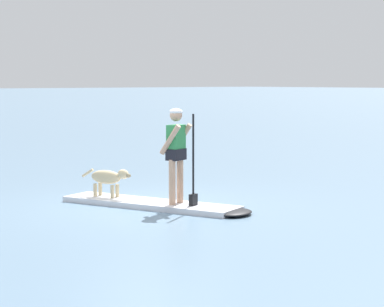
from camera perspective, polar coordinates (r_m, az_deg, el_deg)
The scene contains 4 objects.
ground_plane at distance 13.39m, azimuth -3.27°, elevation -4.11°, with size 400.00×400.00×0.00m, color slate.
paddleboard at distance 13.26m, azimuth -2.44°, elevation -3.98°, with size 3.75×1.92×0.10m.
person_paddler at distance 12.95m, azimuth -1.18°, elevation 0.33°, with size 0.67×0.58×1.68m.
dog at distance 13.86m, azimuth -6.47°, elevation -1.88°, with size 1.09×0.45×0.54m.
Camera 1 is at (10.53, -7.97, 2.26)m, focal length 69.18 mm.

